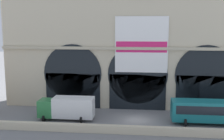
% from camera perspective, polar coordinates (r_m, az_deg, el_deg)
% --- Properties ---
extents(ground_plane, '(200.00, 200.00, 0.00)m').
position_cam_1_polar(ground_plane, '(37.98, 5.14, -10.35)').
color(ground_plane, slate).
extents(quay_parapet_wall, '(90.00, 0.70, 0.96)m').
position_cam_1_polar(quay_parapet_wall, '(33.18, 5.01, -12.37)').
color(quay_parapet_wall, beige).
rests_on(quay_parapet_wall, ground).
extents(station_building, '(42.07, 5.30, 20.66)m').
position_cam_1_polar(station_building, '(43.37, 5.53, 5.63)').
color(station_building, beige).
rests_on(station_building, ground).
extents(box_truck_midwest, '(7.50, 2.91, 3.12)m').
position_cam_1_polar(box_truck_midwest, '(38.05, -9.31, -7.71)').
color(box_truck_midwest, '#2D7A42').
rests_on(box_truck_midwest, ground).
extents(bus_mideast, '(11.00, 3.25, 3.10)m').
position_cam_1_polar(bus_mideast, '(38.14, 20.58, -8.00)').
color(bus_mideast, '#19727A').
rests_on(bus_mideast, ground).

